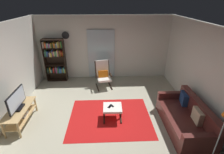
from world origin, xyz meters
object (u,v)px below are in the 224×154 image
(leather_sofa, at_px, (185,119))
(cell_phone, at_px, (110,107))
(television, at_px, (17,101))
(tv_remote, at_px, (112,106))
(lounge_armchair, at_px, (103,74))
(wall_clock, at_px, (65,35))
(tv_stand, at_px, (20,113))
(bookshelf_near_tv, at_px, (55,58))
(ottoman, at_px, (112,109))

(leather_sofa, relative_size, cell_phone, 13.38)
(television, bearing_deg, leather_sofa, -4.86)
(leather_sofa, relative_size, tv_remote, 13.01)
(cell_phone, bearing_deg, lounge_armchair, 126.65)
(tv_remote, bearing_deg, television, 150.18)
(television, xyz_separation_m, wall_clock, (0.81, 2.87, 1.11))
(tv_stand, distance_m, wall_clock, 3.34)
(leather_sofa, bearing_deg, tv_remote, 165.08)
(bookshelf_near_tv, height_order, tv_remote, bookshelf_near_tv)
(television, xyz_separation_m, leather_sofa, (4.43, -0.38, -0.45))
(wall_clock, bearing_deg, lounge_armchair, -28.76)
(lounge_armchair, bearing_deg, bookshelf_near_tv, 162.10)
(bookshelf_near_tv, height_order, ottoman, bookshelf_near_tv)
(tv_stand, bearing_deg, tv_remote, 2.95)
(television, xyz_separation_m, bookshelf_near_tv, (0.31, 2.70, 0.22))
(tv_remote, distance_m, cell_phone, 0.08)
(tv_stand, relative_size, tv_remote, 8.40)
(tv_stand, distance_m, bookshelf_near_tv, 2.79)
(tv_stand, distance_m, lounge_armchair, 3.07)
(leather_sofa, bearing_deg, television, 175.14)
(leather_sofa, bearing_deg, wall_clock, 138.13)
(tv_stand, height_order, bookshelf_near_tv, bookshelf_near_tv)
(bookshelf_near_tv, relative_size, ottoman, 3.33)
(leather_sofa, distance_m, ottoman, 1.96)
(leather_sofa, height_order, tv_remote, leather_sofa)
(ottoman, height_order, cell_phone, cell_phone)
(wall_clock, bearing_deg, cell_phone, -59.47)
(tv_stand, height_order, wall_clock, wall_clock)
(bookshelf_near_tv, height_order, wall_clock, wall_clock)
(ottoman, distance_m, cell_phone, 0.11)
(lounge_armchair, height_order, wall_clock, wall_clock)
(tv_stand, bearing_deg, television, -67.09)
(wall_clock, bearing_deg, bookshelf_near_tv, -161.24)
(ottoman, bearing_deg, wall_clock, 121.66)
(tv_stand, relative_size, wall_clock, 4.17)
(wall_clock, bearing_deg, tv_remote, -58.10)
(tv_stand, height_order, cell_phone, tv_stand)
(television, relative_size, leather_sofa, 0.46)
(lounge_armchair, bearing_deg, wall_clock, 151.24)
(ottoman, bearing_deg, tv_remote, 105.86)
(tv_remote, relative_size, wall_clock, 0.50)
(bookshelf_near_tv, xyz_separation_m, tv_remote, (2.19, -2.57, -0.54))
(television, height_order, lounge_armchair, lounge_armchair)
(bookshelf_near_tv, relative_size, lounge_armchair, 1.72)
(bookshelf_near_tv, bearing_deg, tv_remote, -49.50)
(tv_remote, distance_m, wall_clock, 3.53)
(bookshelf_near_tv, xyz_separation_m, cell_phone, (2.13, -2.61, -0.55))
(tv_stand, distance_m, leather_sofa, 4.45)
(bookshelf_near_tv, height_order, lounge_armchair, bookshelf_near_tv)
(tv_stand, bearing_deg, wall_clock, 74.25)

